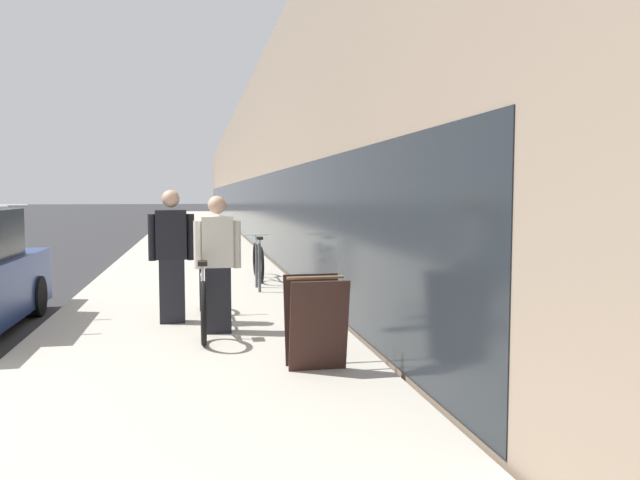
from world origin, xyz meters
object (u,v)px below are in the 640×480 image
object	(u,v)px
person_bystander	(172,256)
sandwich_board_sign	(316,322)
cruiser_bike_nearest	(258,261)
tandem_bicycle	(202,296)
person_rider	(218,264)
bike_rack_hoop	(258,261)

from	to	relation	value
person_bystander	sandwich_board_sign	distance (m)	2.89
cruiser_bike_nearest	sandwich_board_sign	size ratio (longest dim) A/B	1.96
sandwich_board_sign	cruiser_bike_nearest	bearing A→B (deg)	89.32
cruiser_bike_nearest	sandwich_board_sign	world-z (taller)	sandwich_board_sign
person_bystander	cruiser_bike_nearest	xyz separation A→B (m)	(1.52, 3.94, -0.51)
tandem_bicycle	person_rider	size ratio (longest dim) A/B	1.65
cruiser_bike_nearest	person_bystander	bearing A→B (deg)	-111.10
tandem_bicycle	person_rider	bearing A→B (deg)	-62.37
person_rider	person_bystander	size ratio (longest dim) A/B	0.96
tandem_bicycle	cruiser_bike_nearest	distance (m)	4.45
person_rider	person_bystander	xyz separation A→B (m)	(-0.57, 0.71, 0.04)
bike_rack_hoop	cruiser_bike_nearest	bearing A→B (deg)	84.22
person_rider	sandwich_board_sign	distance (m)	1.99
tandem_bicycle	person_bystander	world-z (taller)	person_bystander
bike_rack_hoop	sandwich_board_sign	world-z (taller)	sandwich_board_sign
tandem_bicycle	bike_rack_hoop	world-z (taller)	tandem_bicycle
tandem_bicycle	sandwich_board_sign	bearing A→B (deg)	-63.27
tandem_bicycle	person_bystander	bearing A→B (deg)	136.68
bike_rack_hoop	person_rider	bearing A→B (deg)	-103.86
person_rider	bike_rack_hoop	bearing A→B (deg)	76.14
bike_rack_hoop	sandwich_board_sign	size ratio (longest dim) A/B	0.94
person_bystander	sandwich_board_sign	bearing A→B (deg)	-59.65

